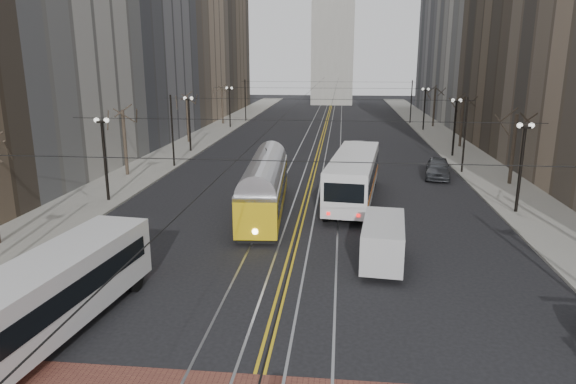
% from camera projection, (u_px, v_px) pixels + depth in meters
% --- Properties ---
extents(ground, '(260.00, 260.00, 0.00)m').
position_uv_depth(ground, '(264.00, 357.00, 17.15)').
color(ground, black).
rests_on(ground, ground).
extents(sidewalk_left, '(5.00, 140.00, 0.15)m').
position_uv_depth(sidewalk_left, '(197.00, 141.00, 61.97)').
color(sidewalk_left, gray).
rests_on(sidewalk_left, ground).
extents(sidewalk_right, '(5.00, 140.00, 0.15)m').
position_uv_depth(sidewalk_right, '(451.00, 145.00, 58.95)').
color(sidewalk_right, gray).
rests_on(sidewalk_right, ground).
extents(streetcar_rails, '(4.80, 130.00, 0.02)m').
position_uv_depth(streetcar_rails, '(321.00, 144.00, 60.48)').
color(streetcar_rails, gray).
rests_on(streetcar_rails, ground).
extents(centre_lines, '(0.42, 130.00, 0.01)m').
position_uv_depth(centre_lines, '(321.00, 144.00, 60.48)').
color(centre_lines, gold).
rests_on(centre_lines, ground).
extents(building_left_far, '(16.00, 20.00, 40.00)m').
position_uv_depth(building_left_far, '(198.00, 3.00, 97.51)').
color(building_left_far, brown).
rests_on(building_left_far, ground).
extents(building_right_far, '(16.00, 20.00, 40.00)m').
position_uv_depth(building_right_far, '(474.00, 0.00, 92.37)').
color(building_right_far, slate).
rests_on(building_right_far, ground).
extents(lamp_posts, '(27.60, 57.20, 5.60)m').
position_uv_depth(lamp_posts, '(313.00, 142.00, 44.13)').
color(lamp_posts, black).
rests_on(lamp_posts, ground).
extents(street_trees, '(31.68, 53.28, 5.60)m').
position_uv_depth(street_trees, '(317.00, 131.00, 50.39)').
color(street_trees, '#382D23').
rests_on(street_trees, ground).
extents(trolley_wires, '(25.96, 120.00, 6.60)m').
position_uv_depth(trolley_wires, '(317.00, 122.00, 49.74)').
color(trolley_wires, black).
rests_on(trolley_wires, ground).
extents(transit_bus, '(3.68, 11.79, 2.90)m').
position_uv_depth(transit_bus, '(39.00, 306.00, 17.58)').
color(transit_bus, silver).
rests_on(transit_bus, ground).
extents(streetcar, '(3.14, 12.64, 2.95)m').
position_uv_depth(streetcar, '(265.00, 191.00, 32.80)').
color(streetcar, gold).
rests_on(streetcar, ground).
extents(rear_bus, '(4.11, 12.78, 3.27)m').
position_uv_depth(rear_bus, '(354.00, 178.00, 35.62)').
color(rear_bus, white).
rests_on(rear_bus, ground).
extents(cargo_van, '(2.40, 5.14, 2.20)m').
position_uv_depth(cargo_van, '(383.00, 243.00, 24.59)').
color(cargo_van, silver).
rests_on(cargo_van, ground).
extents(sedan_grey, '(2.77, 5.20, 1.68)m').
position_uv_depth(sedan_grey, '(438.00, 168.00, 42.95)').
color(sedan_grey, '#3D4044').
rests_on(sedan_grey, ground).
extents(sedan_silver, '(1.58, 4.12, 1.34)m').
position_uv_depth(sedan_silver, '(357.00, 148.00, 53.67)').
color(sedan_silver, '#9EA1A5').
rests_on(sedan_silver, ground).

